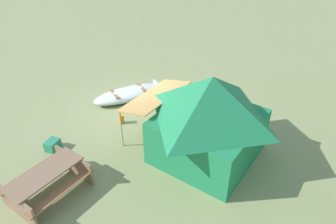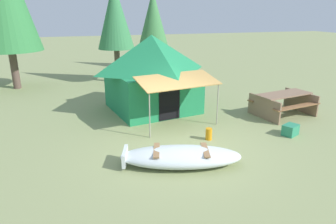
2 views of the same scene
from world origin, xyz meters
name	(u,v)px [view 2 (image 2 of 2)]	position (x,y,z in m)	size (l,w,h in m)	color
ground_plane	(180,145)	(0.00, 0.00, 0.00)	(80.00, 80.00, 0.00)	#89935E
beached_rowboat	(180,156)	(-0.36, -1.04, 0.22)	(3.05, 1.79, 0.42)	silver
canvas_cabin_tent	(152,72)	(0.08, 3.35, 1.41)	(3.50, 4.39, 2.71)	#1F814D
picnic_table	(283,101)	(4.30, 1.40, 0.49)	(2.19, 1.79, 0.77)	#85674F
cooler_box	(290,130)	(3.35, -0.26, 0.16)	(0.46, 0.34, 0.32)	#29875F
fuel_can	(209,134)	(0.91, 0.13, 0.17)	(0.18, 0.18, 0.34)	orange
pine_tree_back_right	(153,19)	(2.28, 11.72, 3.01)	(1.90, 1.90, 4.74)	#444427
pine_tree_far_center	(115,16)	(-0.49, 8.33, 3.26)	(1.81, 1.81, 4.88)	brown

